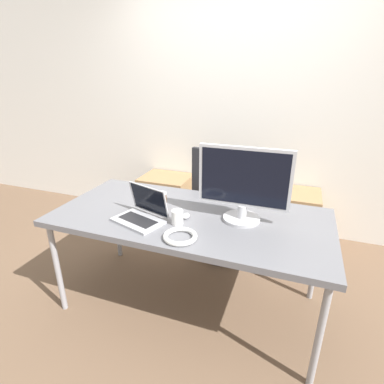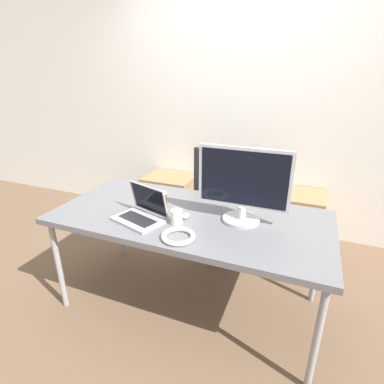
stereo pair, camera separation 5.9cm
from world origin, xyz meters
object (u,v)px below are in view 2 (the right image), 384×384
Objects in this scene: office_chair at (225,217)px; mouse at (186,216)px; coffee_cup_white at (176,217)px; cable_coil at (178,236)px; monitor at (243,185)px; cabinet_right at (293,219)px; laptop_center at (141,213)px; cabinet_left at (170,199)px; coffee_cup_brown at (161,201)px.

office_chair is 0.87m from mouse.
coffee_cup_white reaches higher than cable_coil.
monitor reaches higher than office_chair.
laptop_center is (-0.90, -1.38, 0.52)m from cabinet_right.
cable_coil is at bearing -22.25° from laptop_center.
coffee_cup_brown is at bearing -66.43° from cabinet_left.
laptop_center is 3.94× the size of coffee_cup_white.
laptop_center reaches higher than cabinet_left.
coffee_cup_white is 0.47× the size of cable_coil.
cabinet_right is 1.69m from cable_coil.
cabinet_right is 1.50× the size of laptop_center.
monitor is at bearing 15.82° from mouse.
office_chair is 0.93m from cabinet_left.
cabinet_left is 1.00× the size of cabinet_right.
cabinet_left and cabinet_right have the same top height.
laptop_center is 2.91× the size of coffee_cup_brown.
coffee_cup_white is at bearing -152.59° from monitor.
cabinet_left is at bearing 180.00° from cabinet_right.
cable_coil is at bearing -89.95° from office_chair.
laptop_center is at bearing -71.17° from cabinet_left.
coffee_cup_brown is (0.05, 0.19, 0.02)m from laptop_center.
cable_coil is at bearing -128.96° from monitor.
mouse reaches higher than cabinet_left.
coffee_cup_white is (-0.37, -0.19, -0.20)m from monitor.
mouse is at bearing -94.46° from office_chair.
cabinet_left is 2.75× the size of cable_coil.
coffee_cup_white is (-0.66, -1.35, 0.52)m from cabinet_right.
monitor is (0.29, -0.69, 0.60)m from office_chair.
monitor is 2.89× the size of cable_coil.
cabinet_left is 1.54m from mouse.
coffee_cup_white is (0.71, -1.35, 0.52)m from cabinet_left.
laptop_center is 0.35m from cable_coil.
coffee_cup_brown is 0.63× the size of cable_coil.
mouse is 0.26m from cable_coil.
laptop_center is at bearing -154.60° from mouse.
coffee_cup_white is at bearing 7.17° from laptop_center.
cabinet_right is (1.37, 0.00, 0.00)m from cabinet_left.
office_chair is at bearing -30.66° from cabinet_left.
coffee_cup_white is 0.74× the size of coffee_cup_brown.
coffee_cup_brown reaches higher than cabinet_right.
coffee_cup_white reaches higher than mouse.
office_chair reaches higher than cabinet_right.
office_chair reaches higher than cabinet_left.
cabinet_left is 1.41m from coffee_cup_brown.
laptop_center is at bearing -172.83° from coffee_cup_white.
mouse is (-0.64, -1.26, 0.49)m from cabinet_right.
cabinet_right is at bearing 54.51° from coffee_cup_brown.
monitor is at bearing 20.06° from laptop_center.
cabinet_right is 1.73m from laptop_center.
cable_coil is at bearing -62.30° from cabinet_left.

